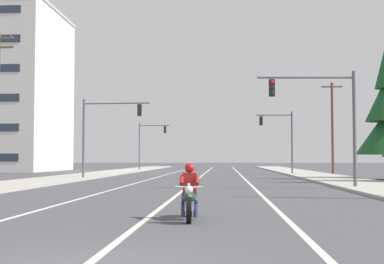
{
  "coord_description": "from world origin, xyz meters",
  "views": [
    {
      "loc": [
        2.02,
        -7.54,
        1.57
      ],
      "look_at": [
        0.45,
        18.84,
        2.9
      ],
      "focal_mm": 49.97,
      "sensor_mm": 36.0,
      "label": 1
    }
  ],
  "objects_px": {
    "traffic_signal_mid_right": "(282,134)",
    "motorcycle_with_rider": "(189,197)",
    "traffic_signal_near_right": "(326,110)",
    "traffic_signal_near_left": "(103,126)",
    "traffic_signal_mid_left": "(148,140)",
    "utility_pole_right_far": "(332,127)"
  },
  "relations": [
    {
      "from": "traffic_signal_mid_left",
      "to": "utility_pole_right_far",
      "type": "xyz_separation_m",
      "value": [
        20.45,
        -14.7,
        0.71
      ]
    },
    {
      "from": "traffic_signal_near_left",
      "to": "traffic_signal_mid_right",
      "type": "height_order",
      "value": "same"
    },
    {
      "from": "traffic_signal_near_right",
      "to": "traffic_signal_mid_right",
      "type": "distance_m",
      "value": 24.26
    },
    {
      "from": "traffic_signal_mid_right",
      "to": "utility_pole_right_far",
      "type": "distance_m",
      "value": 5.16
    },
    {
      "from": "motorcycle_with_rider",
      "to": "traffic_signal_near_left",
      "type": "distance_m",
      "value": 28.36
    },
    {
      "from": "traffic_signal_near_left",
      "to": "traffic_signal_mid_right",
      "type": "distance_m",
      "value": 19.15
    },
    {
      "from": "motorcycle_with_rider",
      "to": "traffic_signal_mid_right",
      "type": "height_order",
      "value": "traffic_signal_mid_right"
    },
    {
      "from": "traffic_signal_mid_left",
      "to": "motorcycle_with_rider",
      "type": "bearing_deg",
      "value": -80.75
    },
    {
      "from": "traffic_signal_near_right",
      "to": "traffic_signal_mid_left",
      "type": "xyz_separation_m",
      "value": [
        -15.09,
        39.72,
        -0.08
      ]
    },
    {
      "from": "traffic_signal_near_left",
      "to": "motorcycle_with_rider",
      "type": "bearing_deg",
      "value": -72.54
    },
    {
      "from": "traffic_signal_mid_right",
      "to": "traffic_signal_mid_left",
      "type": "height_order",
      "value": "same"
    },
    {
      "from": "motorcycle_with_rider",
      "to": "traffic_signal_mid_right",
      "type": "distance_m",
      "value": 39.42
    },
    {
      "from": "traffic_signal_mid_right",
      "to": "motorcycle_with_rider",
      "type": "bearing_deg",
      "value": -99.64
    },
    {
      "from": "traffic_signal_near_left",
      "to": "utility_pole_right_far",
      "type": "bearing_deg",
      "value": 32.18
    },
    {
      "from": "traffic_signal_near_right",
      "to": "utility_pole_right_far",
      "type": "xyz_separation_m",
      "value": [
        5.36,
        25.02,
        0.63
      ]
    },
    {
      "from": "utility_pole_right_far",
      "to": "traffic_signal_near_right",
      "type": "bearing_deg",
      "value": -102.09
    },
    {
      "from": "utility_pole_right_far",
      "to": "motorcycle_with_rider",
      "type": "bearing_deg",
      "value": -106.41
    },
    {
      "from": "traffic_signal_near_right",
      "to": "traffic_signal_mid_right",
      "type": "relative_size",
      "value": 1.0
    },
    {
      "from": "traffic_signal_near_right",
      "to": "traffic_signal_mid_right",
      "type": "bearing_deg",
      "value": 89.27
    },
    {
      "from": "traffic_signal_mid_right",
      "to": "utility_pole_right_far",
      "type": "xyz_separation_m",
      "value": [
        5.05,
        0.76,
        0.73
      ]
    },
    {
      "from": "motorcycle_with_rider",
      "to": "traffic_signal_mid_right",
      "type": "bearing_deg",
      "value": 80.36
    },
    {
      "from": "traffic_signal_near_left",
      "to": "traffic_signal_mid_right",
      "type": "relative_size",
      "value": 1.0
    }
  ]
}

